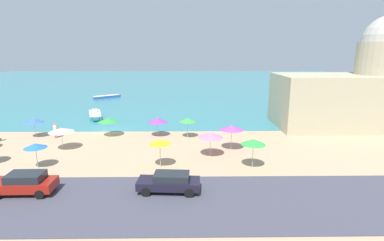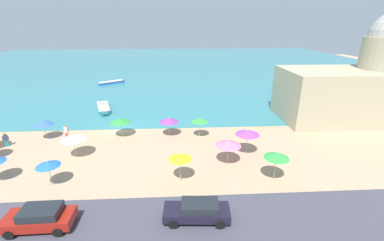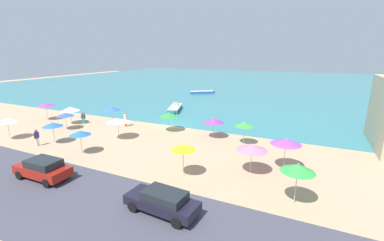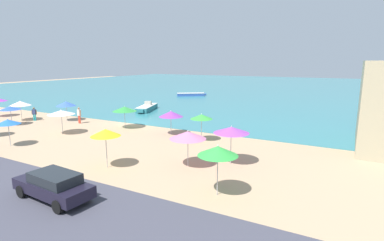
{
  "view_description": "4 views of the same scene",
  "coord_description": "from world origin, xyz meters",
  "px_view_note": "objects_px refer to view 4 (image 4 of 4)",
  "views": [
    {
      "loc": [
        9.87,
        -36.42,
        10.01
      ],
      "look_at": [
        10.4,
        0.45,
        1.29
      ],
      "focal_mm": 28.0,
      "sensor_mm": 36.0,
      "label": 1
    },
    {
      "loc": [
        7.38,
        -30.52,
        12.61
      ],
      "look_at": [
        9.05,
        -1.14,
        1.45
      ],
      "focal_mm": 24.0,
      "sensor_mm": 36.0,
      "label": 2
    },
    {
      "loc": [
        15.73,
        -27.8,
        9.15
      ],
      "look_at": [
        2.94,
        -0.65,
        1.23
      ],
      "focal_mm": 24.0,
      "sensor_mm": 36.0,
      "label": 3
    },
    {
      "loc": [
        21.26,
        -25.55,
        6.84
      ],
      "look_at": [
        6.8,
        1.05,
        0.84
      ],
      "focal_mm": 28.0,
      "sensor_mm": 36.0,
      "label": 4
    }
  ],
  "objects_px": {
    "beach_umbrella_2": "(105,133)",
    "beach_umbrella_9": "(124,109)",
    "beach_umbrella_11": "(61,112)",
    "beach_umbrella_1": "(218,151)",
    "skiff_offshore": "(191,94)",
    "parked_car_2": "(54,185)",
    "beach_umbrella_4": "(231,130)",
    "beach_umbrella_7": "(66,104)",
    "beach_umbrella_10": "(171,114)",
    "beach_umbrella_8": "(10,108)",
    "beach_umbrella_3": "(188,135)",
    "bather_1": "(34,113)",
    "bather_0": "(79,114)",
    "skiff_nearshore": "(147,108)",
    "beach_umbrella_6": "(8,122)",
    "beach_umbrella_13": "(201,117)",
    "beach_umbrella_14": "(20,103)"
  },
  "relations": [
    {
      "from": "beach_umbrella_8",
      "to": "beach_umbrella_10",
      "type": "height_order",
      "value": "beach_umbrella_10"
    },
    {
      "from": "beach_umbrella_9",
      "to": "beach_umbrella_10",
      "type": "xyz_separation_m",
      "value": [
        5.72,
        -0.07,
        -0.03
      ]
    },
    {
      "from": "beach_umbrella_13",
      "to": "parked_car_2",
      "type": "xyz_separation_m",
      "value": [
        -1.3,
        -13.73,
        -1.33
      ]
    },
    {
      "from": "beach_umbrella_2",
      "to": "beach_umbrella_9",
      "type": "height_order",
      "value": "beach_umbrella_2"
    },
    {
      "from": "beach_umbrella_1",
      "to": "beach_umbrella_10",
      "type": "distance_m",
      "value": 13.55
    },
    {
      "from": "beach_umbrella_2",
      "to": "beach_umbrella_10",
      "type": "height_order",
      "value": "beach_umbrella_2"
    },
    {
      "from": "beach_umbrella_1",
      "to": "skiff_offshore",
      "type": "distance_m",
      "value": 44.96
    },
    {
      "from": "beach_umbrella_4",
      "to": "beach_umbrella_9",
      "type": "distance_m",
      "value": 14.68
    },
    {
      "from": "parked_car_2",
      "to": "skiff_offshore",
      "type": "bearing_deg",
      "value": 110.18
    },
    {
      "from": "beach_umbrella_4",
      "to": "beach_umbrella_7",
      "type": "bearing_deg",
      "value": 167.53
    },
    {
      "from": "beach_umbrella_6",
      "to": "beach_umbrella_11",
      "type": "bearing_deg",
      "value": 87.6
    },
    {
      "from": "beach_umbrella_11",
      "to": "bather_0",
      "type": "distance_m",
      "value": 5.01
    },
    {
      "from": "beach_umbrella_11",
      "to": "skiff_offshore",
      "type": "bearing_deg",
      "value": 97.33
    },
    {
      "from": "beach_umbrella_8",
      "to": "beach_umbrella_3",
      "type": "bearing_deg",
      "value": -5.47
    },
    {
      "from": "beach_umbrella_7",
      "to": "parked_car_2",
      "type": "bearing_deg",
      "value": -40.69
    },
    {
      "from": "beach_umbrella_10",
      "to": "beach_umbrella_11",
      "type": "distance_m",
      "value": 10.44
    },
    {
      "from": "beach_umbrella_4",
      "to": "beach_umbrella_6",
      "type": "xyz_separation_m",
      "value": [
        -17.5,
        -4.57,
        -0.33
      ]
    },
    {
      "from": "bather_1",
      "to": "parked_car_2",
      "type": "relative_size",
      "value": 0.35
    },
    {
      "from": "beach_umbrella_9",
      "to": "bather_0",
      "type": "bearing_deg",
      "value": -174.11
    },
    {
      "from": "beach_umbrella_7",
      "to": "beach_umbrella_10",
      "type": "xyz_separation_m",
      "value": [
        14.33,
        0.15,
        -0.02
      ]
    },
    {
      "from": "beach_umbrella_10",
      "to": "bather_1",
      "type": "height_order",
      "value": "beach_umbrella_10"
    },
    {
      "from": "beach_umbrella_7",
      "to": "beach_umbrella_13",
      "type": "xyz_separation_m",
      "value": [
        17.89,
        -0.54,
        0.14
      ]
    },
    {
      "from": "beach_umbrella_9",
      "to": "beach_umbrella_11",
      "type": "xyz_separation_m",
      "value": [
        -3.56,
        -4.84,
        0.08
      ]
    },
    {
      "from": "bather_1",
      "to": "beach_umbrella_7",
      "type": "bearing_deg",
      "value": 28.49
    },
    {
      "from": "beach_umbrella_3",
      "to": "beach_umbrella_4",
      "type": "distance_m",
      "value": 2.95
    },
    {
      "from": "beach_umbrella_1",
      "to": "beach_umbrella_10",
      "type": "relative_size",
      "value": 1.17
    },
    {
      "from": "beach_umbrella_1",
      "to": "beach_umbrella_6",
      "type": "relative_size",
      "value": 1.18
    },
    {
      "from": "beach_umbrella_6",
      "to": "beach_umbrella_2",
      "type": "bearing_deg",
      "value": 0.11
    },
    {
      "from": "parked_car_2",
      "to": "beach_umbrella_6",
      "type": "bearing_deg",
      "value": 157.97
    },
    {
      "from": "beach_umbrella_4",
      "to": "beach_umbrella_13",
      "type": "xyz_separation_m",
      "value": [
        -4.45,
        4.4,
        -0.21
      ]
    },
    {
      "from": "beach_umbrella_2",
      "to": "beach_umbrella_13",
      "type": "distance_m",
      "value": 9.27
    },
    {
      "from": "beach_umbrella_6",
      "to": "beach_umbrella_8",
      "type": "height_order",
      "value": "beach_umbrella_6"
    },
    {
      "from": "beach_umbrella_13",
      "to": "bather_1",
      "type": "xyz_separation_m",
      "value": [
        -21.23,
        -1.27,
        -1.26
      ]
    },
    {
      "from": "beach_umbrella_2",
      "to": "beach_umbrella_8",
      "type": "bearing_deg",
      "value": 165.24
    },
    {
      "from": "beach_umbrella_3",
      "to": "skiff_offshore",
      "type": "distance_m",
      "value": 40.61
    },
    {
      "from": "beach_umbrella_8",
      "to": "bather_0",
      "type": "height_order",
      "value": "beach_umbrella_8"
    },
    {
      "from": "bather_1",
      "to": "beach_umbrella_9",
      "type": "bearing_deg",
      "value": 9.64
    },
    {
      "from": "beach_umbrella_14",
      "to": "skiff_offshore",
      "type": "bearing_deg",
      "value": 79.98
    },
    {
      "from": "beach_umbrella_2",
      "to": "beach_umbrella_11",
      "type": "distance_m",
      "value": 11.54
    },
    {
      "from": "parked_car_2",
      "to": "beach_umbrella_4",
      "type": "bearing_deg",
      "value": 58.36
    },
    {
      "from": "bather_1",
      "to": "beach_umbrella_11",
      "type": "bearing_deg",
      "value": -18.53
    },
    {
      "from": "beach_umbrella_1",
      "to": "beach_umbrella_10",
      "type": "bearing_deg",
      "value": 132.63
    },
    {
      "from": "beach_umbrella_4",
      "to": "skiff_offshore",
      "type": "height_order",
      "value": "beach_umbrella_4"
    },
    {
      "from": "beach_umbrella_4",
      "to": "skiff_offshore",
      "type": "distance_m",
      "value": 40.2
    },
    {
      "from": "beach_umbrella_8",
      "to": "skiff_offshore",
      "type": "height_order",
      "value": "beach_umbrella_8"
    },
    {
      "from": "beach_umbrella_2",
      "to": "beach_umbrella_4",
      "type": "relative_size",
      "value": 1.01
    },
    {
      "from": "beach_umbrella_8",
      "to": "beach_umbrella_13",
      "type": "height_order",
      "value": "beach_umbrella_13"
    },
    {
      "from": "beach_umbrella_4",
      "to": "bather_1",
      "type": "relative_size",
      "value": 1.67
    },
    {
      "from": "bather_1",
      "to": "skiff_nearshore",
      "type": "relative_size",
      "value": 0.27
    },
    {
      "from": "beach_umbrella_7",
      "to": "beach_umbrella_14",
      "type": "height_order",
      "value": "beach_umbrella_14"
    }
  ]
}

